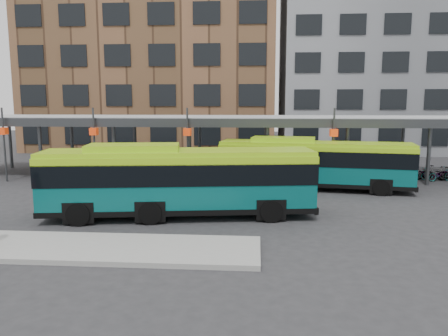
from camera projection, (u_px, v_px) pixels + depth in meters
The scene contains 8 objects.
ground at pixel (223, 229), 17.93m from camera, with size 120.00×120.00×0.00m, color #28282B.
boarding_island at pixel (61, 247), 15.37m from camera, with size 14.00×3.00×0.18m, color gray.
canopy at pixel (237, 120), 30.04m from camera, with size 40.00×6.53×4.80m.
building_brick at pixel (156, 49), 48.58m from camera, with size 26.00×14.00×22.00m, color brown.
building_grey at pixel (395, 56), 46.78m from camera, with size 24.00×14.00×20.00m, color slate.
bus_front at pixel (178, 179), 19.55m from camera, with size 12.25×4.24×3.31m.
bus_rear at pixel (313, 162), 25.90m from camera, with size 11.38×4.01×3.07m.
bike_rack at pixel (433, 174), 28.80m from camera, with size 5.72×1.61×0.97m.
Camera 1 is at (1.34, -17.30, 5.16)m, focal length 35.00 mm.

